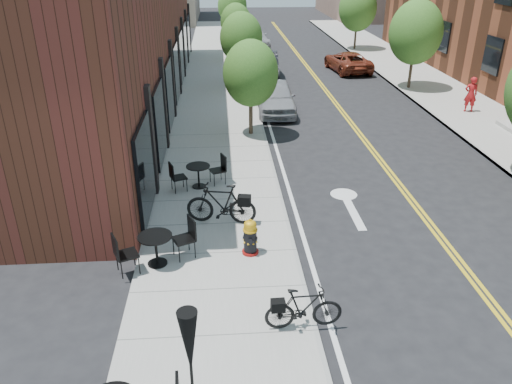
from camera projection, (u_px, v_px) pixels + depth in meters
name	position (u px, v px, depth m)	size (l,w,h in m)	color
ground	(297.00, 253.00, 12.78)	(120.00, 120.00, 0.00)	black
sidewalk_near	(217.00, 128.00, 21.59)	(4.00, 70.00, 0.12)	#9E9B93
sidewalk_far	(485.00, 121.00, 22.37)	(4.00, 70.00, 0.12)	#9E9B93
building_near	(118.00, 33.00, 23.37)	(5.00, 28.00, 7.00)	#482317
tree_near_a	(251.00, 73.00, 19.66)	(2.20, 2.20, 3.81)	#382B1E
tree_near_b	(241.00, 38.00, 26.79)	(2.30, 2.30, 3.98)	#382B1E
tree_near_c	(236.00, 22.00, 34.04)	(2.10, 2.10, 3.67)	#382B1E
tree_near_d	(232.00, 6.00, 41.09)	(2.40, 2.40, 4.11)	#382B1E
tree_far_b	(416.00, 32.00, 26.34)	(2.80, 2.80, 4.62)	#382B1E
tree_far_c	(358.00, 8.00, 37.10)	(2.80, 2.80, 4.62)	#382B1E
fire_hydrant	(250.00, 237.00, 12.39)	(0.54, 0.54, 0.96)	maroon
bicycle_left	(221.00, 204.00, 13.73)	(0.55, 1.95, 1.17)	black
bicycle_right	(304.00, 308.00, 9.91)	(0.44, 1.57, 0.95)	black
bistro_set_b	(156.00, 246.00, 11.92)	(1.92, 1.23, 1.03)	black
bistro_set_c	(198.00, 173.00, 15.88)	(1.80, 1.05, 0.95)	black
patio_umbrella	(190.00, 353.00, 6.98)	(0.41, 0.41, 2.53)	black
parked_car_a	(276.00, 97.00, 23.55)	(1.74, 4.32, 1.47)	#96979D
parked_car_b	(264.00, 66.00, 29.45)	(1.65, 4.73, 1.56)	black
parked_car_c	(252.00, 37.00, 39.22)	(2.16, 5.32, 1.55)	#A1A0A5
parked_car_far	(348.00, 61.00, 31.57)	(2.04, 4.43, 1.23)	maroon
pedestrian	(471.00, 94.00, 23.21)	(0.60, 0.39, 1.63)	#AB1619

